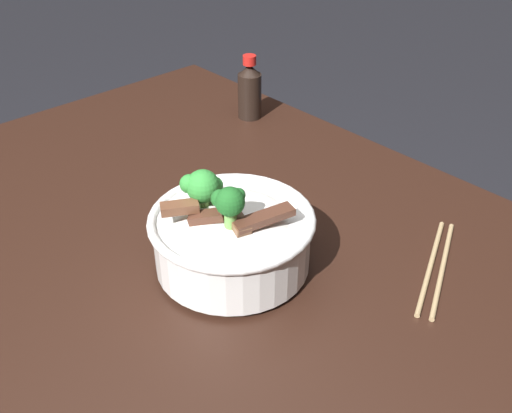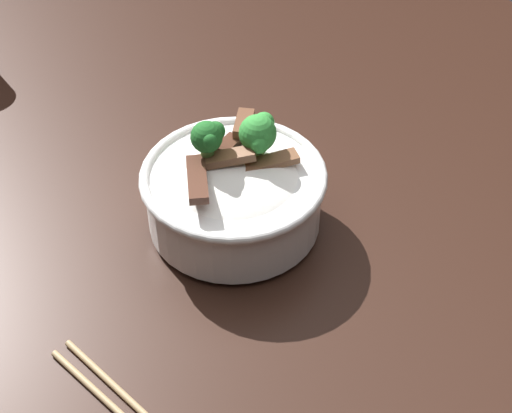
# 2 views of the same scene
# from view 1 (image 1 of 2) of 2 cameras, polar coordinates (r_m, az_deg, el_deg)

# --- Properties ---
(dining_table) EXTENTS (1.14, 1.05, 0.81)m
(dining_table) POSITION_cam_1_polar(r_m,az_deg,el_deg) (0.90, -14.10, -10.93)
(dining_table) COLOR black
(dining_table) RESTS_ON ground
(rice_bowl) EXTENTS (0.22, 0.22, 0.15)m
(rice_bowl) POSITION_cam_1_polar(r_m,az_deg,el_deg) (0.77, -2.40, -2.68)
(rice_bowl) COLOR white
(rice_bowl) RESTS_ON dining_table
(chopsticks_pair) EXTENTS (0.20, 0.11, 0.01)m
(chopsticks_pair) POSITION_cam_1_polar(r_m,az_deg,el_deg) (0.84, 17.18, -5.62)
(chopsticks_pair) COLOR tan
(chopsticks_pair) RESTS_ON dining_table
(soy_sauce_bottle) EXTENTS (0.05, 0.05, 0.13)m
(soy_sauce_bottle) POSITION_cam_1_polar(r_m,az_deg,el_deg) (1.18, -0.62, 11.24)
(soy_sauce_bottle) COLOR black
(soy_sauce_bottle) RESTS_ON dining_table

